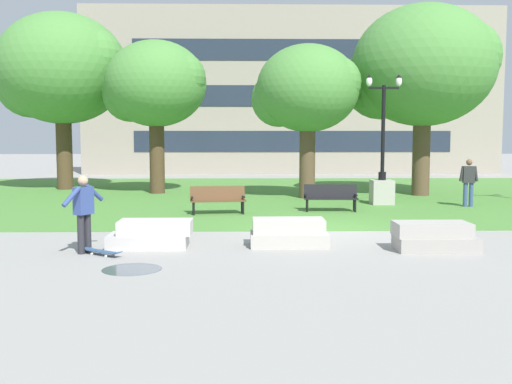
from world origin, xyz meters
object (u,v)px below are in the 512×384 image
concrete_block_left (289,233)px  skateboard (103,252)px  person_bystander_near_lawn (469,180)px  person_skateboarder (84,209)px  concrete_block_right (434,237)px  park_bench_near_left (331,196)px  concrete_block_center (152,235)px  park_bench_near_right (218,198)px  lamp_post_center (382,178)px

concrete_block_left → skateboard: 4.22m
person_bystander_near_lawn → skateboard: bearing=-142.5°
person_skateboarder → skateboard: (0.45, -0.27, -0.89)m
skateboard → person_bystander_near_lawn: 14.07m
concrete_block_right → person_skateboarder: size_ratio=1.07×
park_bench_near_left → concrete_block_right: bearing=-79.3°
concrete_block_center → park_bench_near_right: size_ratio=1.03×
concrete_block_left → person_bystander_near_lawn: size_ratio=1.05×
park_bench_near_left → lamp_post_center: size_ratio=0.38×
park_bench_near_left → park_bench_near_right: size_ratio=0.99×
person_skateboarder → lamp_post_center: lamp_post_center is taller
park_bench_near_right → lamp_post_center: bearing=24.3°
skateboard → park_bench_near_left: 9.50m
skateboard → person_bystander_near_lawn: person_bystander_near_lawn is taller
person_skateboarder → park_bench_near_left: person_skateboarder is taller
concrete_block_right → skateboard: concrete_block_right is taller
park_bench_near_right → person_skateboarder: bearing=-112.3°
skateboard → concrete_block_left: bearing=14.1°
concrete_block_left → park_bench_near_left: park_bench_near_left is taller
concrete_block_center → concrete_block_left: bearing=2.7°
concrete_block_left → concrete_block_right: bearing=-10.8°
skateboard → lamp_post_center: (8.23, 9.46, 0.92)m
person_skateboarder → park_bench_near_right: size_ratio=0.92×
concrete_block_right → lamp_post_center: lamp_post_center is taller
concrete_block_right → person_bystander_near_lawn: size_ratio=1.07×
concrete_block_center → lamp_post_center: 11.29m
concrete_block_right → person_skateboarder: person_skateboarder is taller
lamp_post_center → person_bystander_near_lawn: lamp_post_center is taller
person_skateboarder → concrete_block_left: bearing=9.4°
concrete_block_right → skateboard: size_ratio=1.93×
person_skateboarder → lamp_post_center: size_ratio=0.36×
person_skateboarder → person_bystander_near_lawn: 14.25m
person_skateboarder → person_bystander_near_lawn: bearing=35.5°
concrete_block_center → park_bench_near_left: 8.23m
concrete_block_right → park_bench_near_left: park_bench_near_left is taller
park_bench_near_left → person_bystander_near_lawn: person_bystander_near_lawn is taller
person_skateboarder → concrete_block_center: bearing=23.8°
park_bench_near_right → person_bystander_near_lawn: 9.14m
concrete_block_center → skateboard: bearing=-136.4°
park_bench_near_right → concrete_block_right: bearing=-51.1°
concrete_block_center → concrete_block_right: 6.40m
concrete_block_left → person_skateboarder: size_ratio=1.05×
skateboard → concrete_block_right: bearing=3.2°
park_bench_near_right → lamp_post_center: size_ratio=0.39×
concrete_block_center → person_bystander_near_lawn: size_ratio=1.11×
concrete_block_right → lamp_post_center: 9.12m
person_bystander_near_lawn → concrete_block_center: bearing=-143.1°
concrete_block_center → concrete_block_left: size_ratio=1.06×
concrete_block_center → skateboard: concrete_block_center is taller
concrete_block_right → park_bench_near_right: bearing=128.9°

